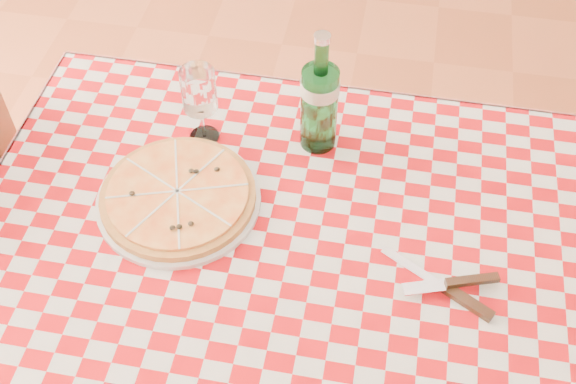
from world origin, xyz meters
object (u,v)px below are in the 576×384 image
dining_table (292,264)px  pizza_plate (178,195)px  wine_glass (201,106)px  water_bottle (320,92)px

dining_table → pizza_plate: bearing=170.2°
pizza_plate → wine_glass: (0.00, 0.19, 0.07)m
dining_table → water_bottle: 0.36m
dining_table → pizza_plate: (-0.24, 0.04, 0.12)m
water_bottle → dining_table: bearing=-91.9°
water_bottle → pizza_plate: bearing=-138.9°
water_bottle → wine_glass: (-0.25, -0.03, -0.05)m
dining_table → wine_glass: (-0.24, 0.23, 0.19)m
dining_table → water_bottle: size_ratio=4.13×
dining_table → wine_glass: size_ratio=6.39×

